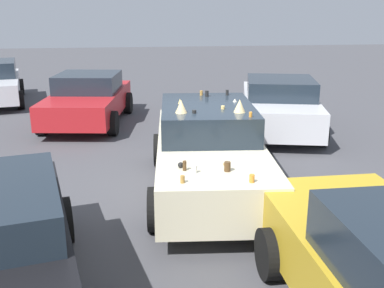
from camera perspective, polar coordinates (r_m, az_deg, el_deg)
name	(u,v)px	position (r m, az deg, el deg)	size (l,w,h in m)	color
ground_plane	(208,191)	(8.31, 2.06, -5.87)	(60.00, 60.00, 0.00)	#47474C
art_car_decorated	(208,149)	(8.14, 2.06, -0.61)	(4.81, 2.33, 1.72)	beige
parked_sedan_near_right	(88,99)	(13.25, -12.81, 5.49)	(4.35, 2.50, 1.39)	red
parked_sedan_row_back_far	(279,105)	(12.29, 10.79, 4.82)	(4.67, 2.79, 1.42)	silver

